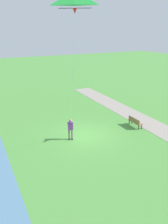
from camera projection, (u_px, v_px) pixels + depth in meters
ground_plane at (86, 136)px, 18.01m from camera, size 120.00×120.00×0.00m
walkway_path at (160, 129)px, 19.15m from camera, size 3.14×32.05×0.02m
person_kite_flyer at (70, 128)px, 17.03m from camera, size 0.49×0.63×1.83m
flying_kite at (75, 4)px, 9.66m from camera, size 2.29×4.87×8.03m
park_bench_near_walkway at (135, 121)px, 19.53m from camera, size 0.47×1.51×0.88m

